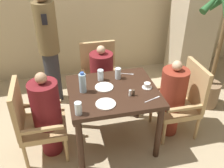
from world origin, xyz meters
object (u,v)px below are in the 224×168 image
object	(u,v)px
chair_left_side	(34,120)
diner_in_right_chair	(172,98)
water_bottle	(83,83)
glass_tall_far	(78,108)
diner_in_far_chair	(102,78)
standing_host	(48,44)
diner_in_left_chair	(47,114)
chair_far_side	(100,75)
plate_main_left	(104,87)
glass_tall_near	(118,73)
chair_right_side	(183,99)
plate_main_right	(106,104)
teacup_with_saucer	(147,86)
glass_tall_mid	(101,75)
potted_palm	(217,57)

from	to	relation	value
chair_left_side	diner_in_right_chair	size ratio (longest dim) A/B	0.91
water_bottle	glass_tall_far	size ratio (longest dim) A/B	1.80
diner_in_far_chair	standing_host	world-z (taller)	standing_host
glass_tall_far	diner_in_left_chair	bearing A→B (deg)	133.57
chair_far_side	water_bottle	bearing A→B (deg)	-112.58
standing_host	diner_in_left_chair	bearing A→B (deg)	-94.28
plate_main_left	glass_tall_near	bearing A→B (deg)	39.29
water_bottle	chair_far_side	bearing A→B (deg)	67.42
chair_right_side	glass_tall_near	size ratio (longest dim) A/B	7.05
plate_main_left	water_bottle	xyz separation A→B (m)	(-0.25, -0.03, 0.11)
glass_tall_near	standing_host	bearing A→B (deg)	133.04
glass_tall_far	glass_tall_near	bearing A→B (deg)	46.91
glass_tall_far	plate_main_left	bearing A→B (deg)	50.66
chair_right_side	plate_main_right	size ratio (longest dim) A/B	4.51
teacup_with_saucer	glass_tall_near	distance (m)	0.39
teacup_with_saucer	glass_tall_mid	size ratio (longest dim) A/B	0.86
teacup_with_saucer	water_bottle	xyz separation A→B (m)	(-0.73, 0.08, 0.09)
teacup_with_saucer	glass_tall_mid	xyz separation A→B (m)	(-0.49, 0.29, 0.04)
diner_in_right_chair	teacup_with_saucer	distance (m)	0.45
water_bottle	diner_in_left_chair	bearing A→B (deg)	-174.69
chair_right_side	glass_tall_far	world-z (taller)	chair_right_side
diner_in_left_chair	chair_left_side	bearing A→B (deg)	-180.00
chair_left_side	chair_far_side	world-z (taller)	same
standing_host	glass_tall_mid	world-z (taller)	standing_host
chair_far_side	plate_main_left	size ratio (longest dim) A/B	4.51
diner_in_left_chair	chair_far_side	distance (m)	1.13
standing_host	glass_tall_near	xyz separation A→B (m)	(0.79, -0.85, -0.10)
potted_palm	glass_tall_near	size ratio (longest dim) A/B	13.83
diner_in_right_chair	glass_tall_near	distance (m)	0.74
glass_tall_mid	chair_far_side	bearing A→B (deg)	81.02
potted_palm	plate_main_left	world-z (taller)	potted_palm
chair_left_side	chair_far_side	xyz separation A→B (m)	(0.91, 0.84, 0.00)
diner_in_left_chair	chair_far_side	size ratio (longest dim) A/B	1.13
standing_host	potted_palm	size ratio (longest dim) A/B	0.93
standing_host	potted_palm	world-z (taller)	potted_palm
chair_far_side	plate_main_left	bearing A→B (deg)	-96.44
diner_in_far_chair	chair_far_side	bearing A→B (deg)	90.00
diner_in_left_chair	water_bottle	world-z (taller)	diner_in_left_chair
diner_in_right_chair	standing_host	bearing A→B (deg)	142.85
diner_in_left_chair	chair_right_side	xyz separation A→B (m)	(1.66, -0.00, -0.06)
chair_left_side	teacup_with_saucer	distance (m)	1.34
water_bottle	glass_tall_mid	world-z (taller)	water_bottle
chair_right_side	glass_tall_mid	xyz separation A→B (m)	(-1.00, 0.24, 0.34)
potted_palm	glass_tall_far	xyz separation A→B (m)	(-2.01, -0.78, 0.03)
chair_far_side	glass_tall_far	xyz separation A→B (m)	(-0.43, -1.19, 0.34)
diner_in_far_chair	chair_right_side	world-z (taller)	diner_in_far_chair
diner_in_left_chair	diner_in_far_chair	distance (m)	1.02
chair_left_side	glass_tall_mid	xyz separation A→B (m)	(0.81, 0.24, 0.34)
potted_palm	diner_in_left_chair	bearing A→B (deg)	-169.59
diner_in_left_chair	diner_in_far_chair	size ratio (longest dim) A/B	1.06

